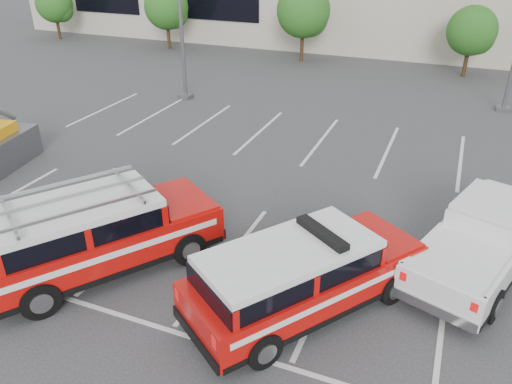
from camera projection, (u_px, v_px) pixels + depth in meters
ground at (227, 259)px, 13.09m from camera, size 120.00×120.00×0.00m
stall_markings at (284, 187)px, 16.77m from camera, size 23.00×15.00×0.01m
tree_far_left at (56, 5)px, 38.33m from camera, size 2.77×2.77×3.99m
tree_left at (168, 9)px, 34.84m from camera, size 3.07×3.07×4.42m
tree_mid_left at (305, 13)px, 31.36m from camera, size 3.37×3.37×4.85m
tree_mid_right at (473, 32)px, 28.25m from camera, size 2.77×2.77×3.99m
fire_chief_suv at (303, 280)px, 11.06m from camera, size 4.82×5.68×1.94m
white_pickup at (483, 244)px, 12.52m from camera, size 3.64×5.95×1.73m
ladder_suv at (98, 238)px, 12.38m from camera, size 5.04×5.96×2.24m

